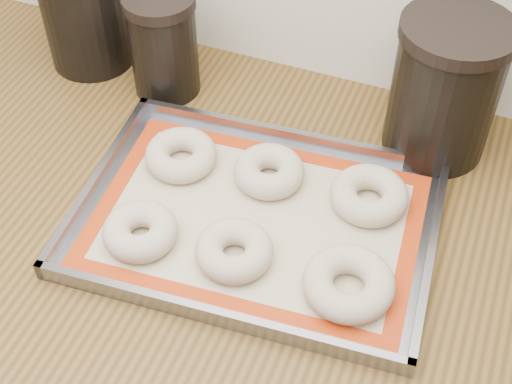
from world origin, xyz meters
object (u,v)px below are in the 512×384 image
at_px(bagel_front_left, 140,231).
at_px(bagel_back_mid, 269,171).
at_px(bagel_front_mid, 234,250).
at_px(bagel_back_left, 181,155).
at_px(bagel_back_right, 369,195).
at_px(baking_tray, 256,220).
at_px(canister_right, 445,89).
at_px(canister_mid, 163,44).
at_px(bagel_front_right, 349,283).

bearing_deg(bagel_front_left, bagel_back_mid, 54.53).
xyz_separation_m(bagel_front_mid, bagel_back_left, (-0.13, 0.13, -0.00)).
distance_m(bagel_front_left, bagel_back_right, 0.30).
height_order(baking_tray, canister_right, canister_right).
xyz_separation_m(baking_tray, canister_right, (0.18, 0.23, 0.10)).
relative_size(bagel_front_mid, canister_mid, 0.59).
bearing_deg(canister_mid, baking_tray, -42.19).
bearing_deg(bagel_front_mid, bagel_front_left, -172.93).
distance_m(bagel_front_right, bagel_back_left, 0.31).
bearing_deg(bagel_back_left, bagel_back_mid, 6.71).
distance_m(bagel_front_left, canister_right, 0.45).
relative_size(bagel_front_left, bagel_front_mid, 0.98).
xyz_separation_m(bagel_back_left, canister_mid, (-0.10, 0.15, 0.06)).
distance_m(baking_tray, bagel_front_left, 0.15).
distance_m(bagel_back_mid, bagel_back_right, 0.14).
xyz_separation_m(bagel_front_right, canister_mid, (-0.38, 0.28, 0.06)).
height_order(bagel_back_right, canister_right, canister_right).
xyz_separation_m(baking_tray, canister_mid, (-0.23, 0.21, 0.08)).
bearing_deg(baking_tray, bagel_front_right, -24.40).
height_order(bagel_back_mid, canister_right, canister_right).
relative_size(bagel_back_mid, canister_mid, 0.59).
bearing_deg(bagel_back_left, bagel_front_mid, -43.75).
xyz_separation_m(bagel_front_mid, canister_right, (0.18, 0.30, 0.08)).
bearing_deg(baking_tray, bagel_front_mid, -91.42).
relative_size(bagel_front_mid, bagel_front_right, 0.88).
distance_m(bagel_front_mid, canister_right, 0.36).
height_order(bagel_front_right, canister_mid, canister_mid).
bearing_deg(bagel_back_mid, bagel_back_left, -173.29).
relative_size(bagel_front_mid, canister_right, 0.47).
bearing_deg(bagel_back_mid, bagel_front_left, -125.47).
relative_size(bagel_front_left, canister_mid, 0.58).
bearing_deg(bagel_back_mid, canister_right, 39.63).
height_order(baking_tray, bagel_back_mid, bagel_back_mid).
distance_m(baking_tray, bagel_front_right, 0.16).
bearing_deg(canister_mid, bagel_back_right, -19.63).
distance_m(bagel_front_left, bagel_front_mid, 0.12).
relative_size(bagel_front_left, bagel_back_mid, 0.99).
bearing_deg(bagel_back_left, baking_tray, -23.84).
bearing_deg(canister_mid, bagel_front_right, -36.27).
bearing_deg(canister_mid, canister_right, 3.28).
xyz_separation_m(bagel_front_right, bagel_back_left, (-0.28, 0.13, -0.00)).
bearing_deg(bagel_front_right, canister_mid, 143.73).
height_order(bagel_back_left, canister_mid, canister_mid).
xyz_separation_m(bagel_front_left, canister_right, (0.31, 0.32, 0.08)).
xyz_separation_m(bagel_back_left, bagel_back_right, (0.26, 0.02, 0.00)).
height_order(bagel_front_left, bagel_back_left, bagel_front_left).
bearing_deg(bagel_back_right, bagel_front_left, -146.59).
relative_size(bagel_back_left, canister_right, 0.49).
distance_m(baking_tray, bagel_back_mid, 0.08).
bearing_deg(canister_right, bagel_back_left, -151.30).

